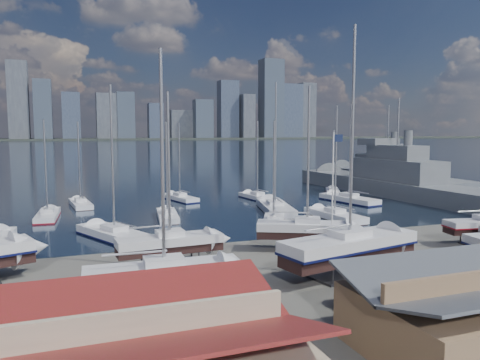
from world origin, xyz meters
name	(u,v)px	position (x,y,z in m)	size (l,w,h in m)	color
ground	(319,265)	(0.00, -10.00, 0.00)	(1400.00, 1400.00, 0.00)	#605E59
water	(98,147)	(0.00, 300.00, -0.15)	(1400.00, 600.00, 0.40)	#1B2A40
far_shore	(85,139)	(0.00, 560.00, 1.10)	(1400.00, 80.00, 2.20)	#2D332D
skyline	(77,107)	(-7.83, 553.76, 39.09)	(639.14, 43.80, 107.69)	#475166
shed_grey	(478,308)	(0.00, -26.00, 2.15)	(12.60, 8.40, 4.17)	#8C6B4C
sailboat_cradle_1	(164,276)	(-13.95, -15.01, 2.07)	(10.02, 3.19, 16.01)	#2D2D33
sailboat_cradle_2	(170,243)	(-11.78, -6.23, 1.98)	(8.75, 2.94, 14.21)	#2D2D33
sailboat_cradle_3	(350,247)	(0.77, -13.21, 2.22)	(12.26, 5.66, 18.88)	#2D2D33
sailboat_cradle_4	(307,229)	(1.23, -5.53, 2.03)	(9.44, 6.38, 15.16)	#2D2D33
sailboat_moored_1	(48,216)	(-22.10, 20.00, 0.31)	(3.03, 8.90, 13.10)	black
sailboat_moored_2	(81,205)	(-17.94, 28.44, 0.32)	(3.36, 8.84, 13.02)	black
sailboat_moored_3	(115,236)	(-15.19, 5.32, 0.31)	(7.40, 11.28, 16.45)	black
sailboat_moored_4	(168,216)	(-7.84, 14.53, 0.32)	(3.43, 8.71, 12.81)	black
sailboat_moored_5	(180,199)	(-2.84, 29.49, 0.31)	(4.57, 9.01, 12.98)	black
sailboat_moored_6	(274,223)	(3.04, 6.05, 0.31)	(5.93, 8.78, 12.85)	black
sailboat_moored_7	(275,210)	(7.14, 14.65, 0.33)	(6.11, 12.67, 18.44)	black
sailboat_moored_8	(257,198)	(9.17, 26.03, 0.31)	(3.59, 9.11, 13.25)	black
sailboat_moored_9	(335,217)	(12.00, 7.17, 0.32)	(3.67, 10.07, 14.88)	black
sailboat_moored_10	(349,200)	(21.50, 18.46, 0.31)	(5.08, 11.05, 15.94)	black
sailboat_moored_11	(333,192)	(24.43, 28.03, 0.31)	(5.66, 7.98, 11.76)	black
naval_ship_east	(396,186)	(33.36, 22.32, 1.67)	(10.61, 49.43, 18.42)	slate
naval_ship_west	(386,176)	(43.75, 38.42, 1.66)	(8.52, 44.80, 18.01)	slate
car_a	(180,331)	(-14.22, -20.40, 0.76)	(1.79, 4.44, 1.51)	gray
car_b	(242,304)	(-9.87, -18.07, 0.78)	(1.65, 4.74, 1.56)	gray
car_c	(376,304)	(-2.36, -20.85, 0.82)	(2.72, 5.89, 1.64)	gray
flagpole	(333,185)	(2.77, -7.42, 6.29)	(0.98, 0.12, 11.03)	white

